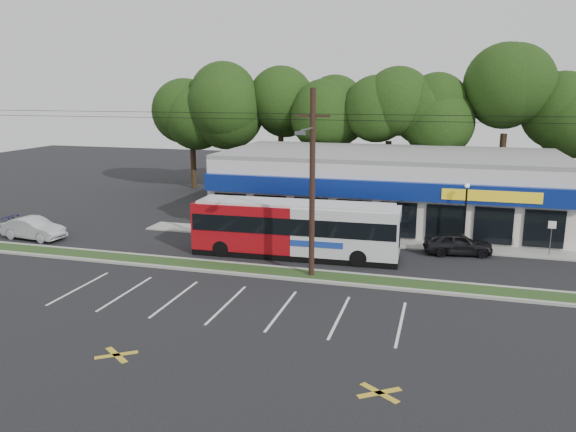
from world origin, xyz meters
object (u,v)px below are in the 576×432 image
Objects in this scene: sign_post at (551,232)px; pedestrian_b at (369,232)px; metrobus at (295,228)px; car_dark at (458,243)px; lamp_post at (466,208)px; utility_pole at (309,178)px; pedestrian_a at (315,236)px; car_blue at (33,226)px; car_silver at (33,228)px.

pedestrian_b is at bearing -179.61° from sign_post.
car_dark is (9.51, 3.08, -1.08)m from metrobus.
lamp_post is 1.91× the size of sign_post.
utility_pole reaches higher than car_dark.
lamp_post is at bearing -145.27° from pedestrian_b.
pedestrian_b is at bearing -144.43° from pedestrian_a.
car_blue is at bearing 86.05° from car_dark.
car_silver is 1.08× the size of car_blue.
pedestrian_b is at bearing 70.62° from car_dark.
metrobus reaches higher than car_dark.
metrobus is 19.06m from car_blue.
metrobus is at bearing 115.23° from utility_pole.
pedestrian_b reaches higher than car_silver.
car_silver is at bearing 88.42° from car_dark.
sign_post is 14.24m from pedestrian_a.
car_silver is (-27.60, -4.08, 0.04)m from car_dark.
pedestrian_b is (2.26, 7.57, -4.63)m from utility_pole.
pedestrian_a is at bearing 89.89° from car_dark.
car_dark is at bearing 40.39° from utility_pole.
lamp_post is 1.04× the size of car_dark.
pedestrian_b is at bearing -78.50° from car_blue.
utility_pole is at bearing 105.19° from pedestrian_b.
car_silver is at bearing -178.90° from metrobus.
car_blue is (-0.93, 1.06, -0.14)m from car_silver.
car_silver is (-18.09, -1.00, -1.04)m from metrobus.
car_silver is 22.60m from pedestrian_b.
pedestrian_a is (-14.00, -2.50, -0.65)m from sign_post.
pedestrian_a reaches higher than pedestrian_b.
metrobus is 7.97× the size of pedestrian_b.
lamp_post reaches higher than car_silver.
lamp_post is 2.70× the size of pedestrian_b.
sign_post is (5.00, -0.23, -1.12)m from lamp_post.
utility_pole is 20.48m from car_silver.
metrobus is 18.15m from car_silver.
lamp_post is 0.95× the size of car_silver.
utility_pole is 3.98× the size of metrobus.
sign_post is at bearing -172.41° from pedestrian_a.
sign_post is 15.40m from metrobus.
lamp_post is at bearing -79.88° from car_blue.
metrobus is (-1.68, 3.57, -3.64)m from utility_pole.
car_dark is 2.60× the size of pedestrian_b.
sign_post is at bearing -2.58° from lamp_post.
pedestrian_b is (3.09, 2.43, -0.12)m from pedestrian_a.
car_dark is 27.90m from car_silver.
car_blue is at bearing 47.19° from car_silver.
lamp_post is at bearing -165.69° from pedestrian_a.
car_blue is at bearing -173.24° from sign_post.
metrobus is at bearing -88.41° from car_blue.
metrobus is 10.05m from car_dark.
metrobus is 5.71m from pedestrian_b.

